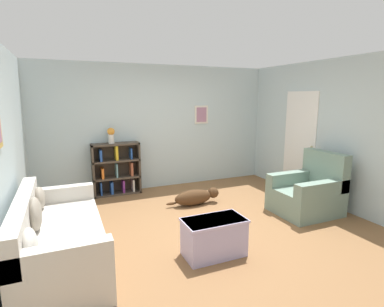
{
  "coord_description": "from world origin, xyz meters",
  "views": [
    {
      "loc": [
        -1.86,
        -3.91,
        1.94
      ],
      "look_at": [
        0.0,
        0.4,
        1.05
      ],
      "focal_mm": 28.0,
      "sensor_mm": 36.0,
      "label": 1
    }
  ],
  "objects_px": {
    "bookshelf": "(116,169)",
    "coffee_table": "(214,236)",
    "recliner_chair": "(309,193)",
    "dog": "(196,197)",
    "vase": "(111,135)",
    "couch": "(57,239)"
  },
  "relations": [
    {
      "from": "bookshelf",
      "to": "coffee_table",
      "type": "relative_size",
      "value": 1.36
    },
    {
      "from": "recliner_chair",
      "to": "dog",
      "type": "xyz_separation_m",
      "value": [
        -1.61,
        1.08,
        -0.2
      ]
    },
    {
      "from": "dog",
      "to": "vase",
      "type": "relative_size",
      "value": 3.29
    },
    {
      "from": "couch",
      "to": "coffee_table",
      "type": "xyz_separation_m",
      "value": [
        1.77,
        -0.56,
        -0.06
      ]
    },
    {
      "from": "recliner_chair",
      "to": "bookshelf",
      "type": "bearing_deg",
      "value": 140.75
    },
    {
      "from": "couch",
      "to": "bookshelf",
      "type": "xyz_separation_m",
      "value": [
        1.08,
        2.37,
        0.2
      ]
    },
    {
      "from": "bookshelf",
      "to": "coffee_table",
      "type": "bearing_deg",
      "value": -76.69
    },
    {
      "from": "coffee_table",
      "to": "dog",
      "type": "height_order",
      "value": "coffee_table"
    },
    {
      "from": "recliner_chair",
      "to": "coffee_table",
      "type": "bearing_deg",
      "value": -163.72
    },
    {
      "from": "bookshelf",
      "to": "vase",
      "type": "height_order",
      "value": "vase"
    },
    {
      "from": "bookshelf",
      "to": "vase",
      "type": "distance_m",
      "value": 0.71
    },
    {
      "from": "vase",
      "to": "coffee_table",
      "type": "bearing_deg",
      "value": -75.27
    },
    {
      "from": "recliner_chair",
      "to": "vase",
      "type": "relative_size",
      "value": 3.35
    },
    {
      "from": "recliner_chair",
      "to": "vase",
      "type": "xyz_separation_m",
      "value": [
        -2.89,
        2.28,
        0.87
      ]
    },
    {
      "from": "couch",
      "to": "coffee_table",
      "type": "distance_m",
      "value": 1.86
    },
    {
      "from": "coffee_table",
      "to": "vase",
      "type": "relative_size",
      "value": 2.49
    },
    {
      "from": "couch",
      "to": "coffee_table",
      "type": "height_order",
      "value": "couch"
    },
    {
      "from": "recliner_chair",
      "to": "dog",
      "type": "distance_m",
      "value": 1.95
    },
    {
      "from": "coffee_table",
      "to": "vase",
      "type": "distance_m",
      "value": 3.15
    },
    {
      "from": "couch",
      "to": "recliner_chair",
      "type": "height_order",
      "value": "recliner_chair"
    },
    {
      "from": "coffee_table",
      "to": "couch",
      "type": "bearing_deg",
      "value": 162.58
    },
    {
      "from": "couch",
      "to": "recliner_chair",
      "type": "bearing_deg",
      "value": 0.94
    }
  ]
}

